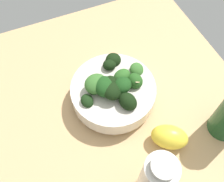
{
  "coord_description": "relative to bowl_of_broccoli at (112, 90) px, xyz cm",
  "views": [
    {
      "loc": [
        11.46,
        26.94,
        50.88
      ],
      "look_at": [
        0.29,
        0.83,
        4.0
      ],
      "focal_mm": 40.26,
      "sensor_mm": 36.0,
      "label": 1
    }
  ],
  "objects": [
    {
      "name": "ground_plane",
      "position": [
        -0.24,
        -0.82,
        -6.01
      ],
      "size": [
        61.04,
        61.04,
        3.6
      ],
      "primitive_type": "cube",
      "color": "tan"
    },
    {
      "name": "bowl_of_broccoli",
      "position": [
        0.0,
        0.0,
        0.0
      ],
      "size": [
        18.48,
        18.48,
        10.22
      ],
      "color": "silver",
      "rests_on": "ground_plane"
    },
    {
      "name": "lemon_wedge",
      "position": [
        -6.7,
        13.82,
        -1.62
      ],
      "size": [
        8.93,
        8.33,
        5.17
      ],
      "primitive_type": "ellipsoid",
      "rotation": [
        0.0,
        0.0,
        2.52
      ],
      "color": "yellow",
      "rests_on": "ground_plane"
    },
    {
      "name": "bottle_short",
      "position": [
        1.3,
        20.77,
        3.99
      ],
      "size": [
        5.19,
        5.19,
        17.0
      ],
      "color": "beige",
      "rests_on": "ground_plane"
    }
  ]
}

